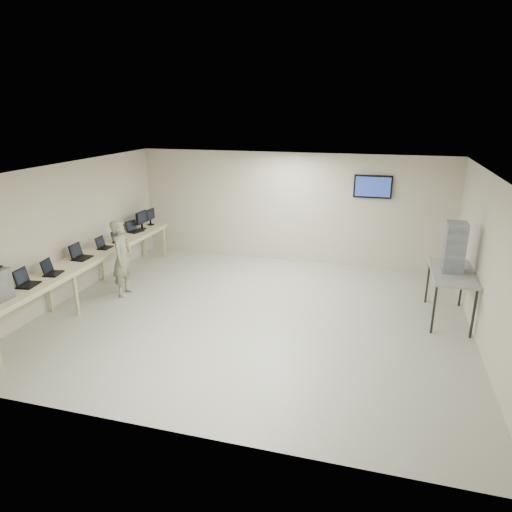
# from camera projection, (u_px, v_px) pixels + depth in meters

# --- Properties ---
(room) EXTENTS (8.01, 7.01, 2.81)m
(room) POSITION_uv_depth(u_px,v_px,m) (256.00, 245.00, 8.49)
(room) COLOR #B5B7AB
(room) RESTS_ON ground
(workbench) EXTENTS (0.76, 6.00, 0.90)m
(workbench) POSITION_uv_depth(u_px,v_px,m) (89.00, 259.00, 9.54)
(workbench) COLOR beige
(workbench) RESTS_ON ground
(laptop_0) EXTENTS (0.35, 0.41, 0.29)m
(laptop_0) POSITION_uv_depth(u_px,v_px,m) (25.00, 281.00, 7.93)
(laptop_0) COLOR black
(laptop_0) RESTS_ON workbench
(laptop_1) EXTENTS (0.35, 0.39, 0.28)m
(laptop_1) POSITION_uv_depth(u_px,v_px,m) (51.00, 270.00, 8.47)
(laptop_1) COLOR black
(laptop_1) RESTS_ON workbench
(laptop_2) EXTENTS (0.33, 0.40, 0.30)m
(laptop_2) POSITION_uv_depth(u_px,v_px,m) (79.00, 255.00, 9.34)
(laptop_2) COLOR black
(laptop_2) RESTS_ON workbench
(laptop_3) EXTENTS (0.28, 0.33, 0.25)m
(laptop_3) POSITION_uv_depth(u_px,v_px,m) (103.00, 245.00, 10.03)
(laptop_3) COLOR black
(laptop_3) RESTS_ON workbench
(laptop_4) EXTENTS (0.30, 0.35, 0.25)m
(laptop_4) POSITION_uv_depth(u_px,v_px,m) (117.00, 239.00, 10.52)
(laptop_4) COLOR black
(laptop_4) RESTS_ON workbench
(laptop_5) EXTENTS (0.39, 0.41, 0.27)m
(laptop_5) POSITION_uv_depth(u_px,v_px,m) (134.00, 229.00, 11.35)
(laptop_5) COLOR black
(laptop_5) RESTS_ON workbench
(monitor_near) EXTENTS (0.20, 0.46, 0.46)m
(monitor_near) POSITION_uv_depth(u_px,v_px,m) (141.00, 218.00, 11.54)
(monitor_near) COLOR black
(monitor_near) RESTS_ON workbench
(monitor_far) EXTENTS (0.19, 0.42, 0.41)m
(monitor_far) POSITION_uv_depth(u_px,v_px,m) (150.00, 216.00, 11.96)
(monitor_far) COLOR black
(monitor_far) RESTS_ON workbench
(soldier) EXTENTS (0.49, 0.66, 1.65)m
(soldier) POSITION_uv_depth(u_px,v_px,m) (122.00, 258.00, 9.63)
(soldier) COLOR gray
(soldier) RESTS_ON ground
(side_table) EXTENTS (0.75, 1.60, 0.96)m
(side_table) POSITION_uv_depth(u_px,v_px,m) (452.00, 275.00, 8.47)
(side_table) COLOR gray
(side_table) RESTS_ON ground
(storage_bins) EXTENTS (0.35, 0.39, 0.93)m
(storage_bins) POSITION_uv_depth(u_px,v_px,m) (455.00, 247.00, 8.31)
(storage_bins) COLOR gray
(storage_bins) RESTS_ON side_table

